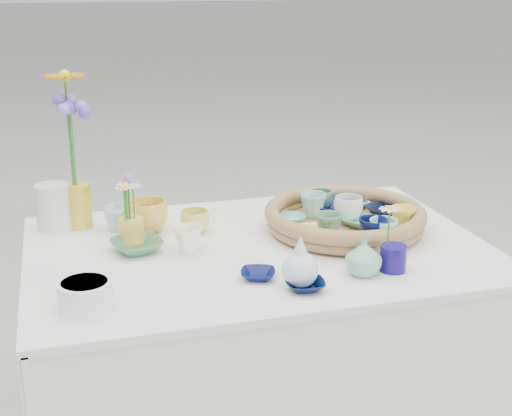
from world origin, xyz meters
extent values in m
imported|color=#001145|center=(0.29, 0.16, 0.80)|extent=(0.19, 0.19, 0.04)
imported|color=black|center=(0.43, 0.10, 0.80)|extent=(0.14, 0.14, 0.03)
imported|color=#FFE544|center=(0.42, -0.03, 0.82)|extent=(0.08, 0.08, 0.07)
imported|color=#53A081|center=(0.32, 0.04, 0.80)|extent=(0.14, 0.14, 0.03)
imported|color=#628F69|center=(0.19, -0.04, 0.82)|extent=(0.10, 0.10, 0.07)
imported|color=#7CCBC5|center=(0.13, 0.10, 0.80)|extent=(0.08, 0.08, 0.03)
imported|color=#9ACEC3|center=(0.22, 0.14, 0.82)|extent=(0.09, 0.09, 0.07)
imported|color=white|center=(0.31, 0.10, 0.82)|extent=(0.11, 0.11, 0.07)
imported|color=#73AFDF|center=(0.38, 0.20, 0.79)|extent=(0.11, 0.11, 0.02)
imported|color=#071040|center=(0.29, -0.12, 0.82)|extent=(0.09, 0.09, 0.07)
imported|color=#ECD762|center=(0.17, -0.01, 0.79)|extent=(0.11, 0.11, 0.02)
imported|color=#92EADD|center=(0.32, -0.13, 0.82)|extent=(0.10, 0.10, 0.07)
imported|color=#569A6E|center=(0.27, 0.21, 0.81)|extent=(0.09, 0.09, 0.06)
imported|color=gold|center=(-0.28, 0.20, 0.81)|extent=(0.14, 0.14, 0.09)
imported|color=#D7D45D|center=(-0.15, 0.16, 0.80)|extent=(0.09, 0.09, 0.07)
imported|color=#3F754F|center=(-0.33, 0.05, 0.78)|extent=(0.16, 0.16, 0.03)
imported|color=white|center=(-0.19, 0.01, 0.80)|extent=(0.09, 0.09, 0.07)
imported|color=#060E42|center=(-0.06, -0.21, 0.78)|extent=(0.11, 0.11, 0.02)
imported|color=silver|center=(-0.36, 0.24, 0.80)|extent=(0.10, 0.10, 0.07)
imported|color=#020F32|center=(0.03, -0.31, 0.78)|extent=(0.11, 0.11, 0.02)
imported|color=#7AB698|center=(0.20, -0.26, 0.81)|extent=(0.12, 0.12, 0.10)
cylinder|color=#160963|center=(0.28, -0.26, 0.80)|extent=(0.07, 0.07, 0.07)
cylinder|color=gold|center=(-0.47, 0.29, 0.83)|extent=(0.09, 0.09, 0.13)
cylinder|color=yellow|center=(-0.34, 0.11, 0.80)|extent=(0.09, 0.09, 0.08)
camera|label=1|loc=(-0.51, -1.78, 1.49)|focal=50.00mm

